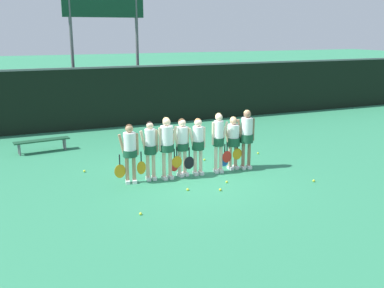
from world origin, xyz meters
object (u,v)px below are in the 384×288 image
object	(u,v)px
player_5	(219,138)
tennis_ball_1	(258,153)
player_3	(182,142)
tennis_ball_5	(227,182)
tennis_ball_4	(220,190)
player_0	(130,149)
tennis_ball_2	(204,160)
player_2	(167,142)
scoreboard	(104,12)
tennis_ball_3	(141,214)
tennis_ball_7	(84,171)
player_1	(150,146)
tennis_ball_0	(188,190)
tennis_ball_6	(314,181)
player_6	(233,138)
player_7	(247,134)
bench_courtside	(42,141)
player_4	(198,142)

from	to	relation	value
player_5	tennis_ball_1	bearing A→B (deg)	39.36
player_3	tennis_ball_5	world-z (taller)	player_3
player_3	tennis_ball_4	xyz separation A→B (m)	(0.44, -1.58, -0.97)
player_0	tennis_ball_2	xyz separation A→B (m)	(2.79, 1.17, -0.95)
player_0	player_2	bearing A→B (deg)	5.46
scoreboard	tennis_ball_3	world-z (taller)	scoreboard
player_0	tennis_ball_7	distance (m)	2.01
tennis_ball_5	player_1	bearing A→B (deg)	148.87
tennis_ball_0	scoreboard	bearing A→B (deg)	88.72
tennis_ball_4	tennis_ball_6	bearing A→B (deg)	-7.86
player_0	player_6	xyz separation A→B (m)	(3.20, 0.04, -0.02)
player_1	tennis_ball_1	bearing A→B (deg)	20.21
tennis_ball_5	player_7	bearing A→B (deg)	40.31
bench_courtside	tennis_ball_0	distance (m)	6.41
bench_courtside	player_2	world-z (taller)	player_2
tennis_ball_2	tennis_ball_6	world-z (taller)	tennis_ball_6
player_2	player_6	distance (m)	2.15
bench_courtside	player_1	distance (m)	5.05
player_3	tennis_ball_4	distance (m)	1.90
player_4	tennis_ball_5	bearing A→B (deg)	-62.96
tennis_ball_6	tennis_ball_7	size ratio (longest dim) A/B	0.99
player_4	player_5	bearing A→B (deg)	1.60
player_3	tennis_ball_6	xyz separation A→B (m)	(3.16, -1.95, -0.97)
tennis_ball_0	tennis_ball_1	size ratio (longest dim) A/B	1.07
player_1	tennis_ball_6	world-z (taller)	player_1
player_3	tennis_ball_2	world-z (taller)	player_3
tennis_ball_7	tennis_ball_4	bearing A→B (deg)	-45.33
player_6	tennis_ball_1	bearing A→B (deg)	31.99
player_5	tennis_ball_2	bearing A→B (deg)	93.50
player_0	player_3	world-z (taller)	player_3
player_0	tennis_ball_3	size ratio (longest dim) A/B	25.20
player_4	player_6	bearing A→B (deg)	8.55
player_7	tennis_ball_6	distance (m)	2.40
player_4	tennis_ball_5	world-z (taller)	player_4
tennis_ball_7	bench_courtside	bearing A→B (deg)	107.44
tennis_ball_3	player_4	bearing A→B (deg)	42.69
tennis_ball_6	player_7	bearing A→B (deg)	120.82
player_0	tennis_ball_4	world-z (taller)	player_0
player_5	tennis_ball_5	distance (m)	1.43
player_1	tennis_ball_7	size ratio (longest dim) A/B	23.94
tennis_ball_3	tennis_ball_0	bearing A→B (deg)	33.27
tennis_ball_2	tennis_ball_7	distance (m)	3.81
player_1	tennis_ball_7	distance (m)	2.34
tennis_ball_0	tennis_ball_4	distance (m)	0.86
tennis_ball_1	tennis_ball_0	bearing A→B (deg)	-146.39
tennis_ball_4	player_2	bearing A→B (deg)	121.75
player_7	player_3	bearing A→B (deg)	-173.71
tennis_ball_1	tennis_ball_7	xyz separation A→B (m)	(-5.81, 0.29, 0.00)
player_7	tennis_ball_3	size ratio (longest dim) A/B	27.58
player_7	tennis_ball_2	distance (m)	1.82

